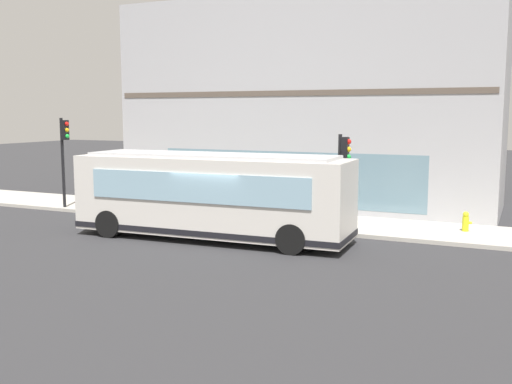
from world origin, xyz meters
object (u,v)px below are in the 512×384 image
fire_hydrant (466,221)px  pedestrian_by_light_pole (228,189)px  pedestrian_near_hydrant (327,192)px  traffic_light_down_block (64,145)px  newspaper_vending_box (160,196)px  city_bus_nearside (211,196)px  traffic_light_near_corner (343,164)px

fire_hydrant → pedestrian_by_light_pole: 9.83m
pedestrian_near_hydrant → traffic_light_down_block: bearing=103.4°
traffic_light_down_block → newspaper_vending_box: traffic_light_down_block is taller
traffic_light_down_block → pedestrian_by_light_pole: 7.98m
pedestrian_near_hydrant → pedestrian_by_light_pole: bearing=106.1°
city_bus_nearside → traffic_light_down_block: bearing=73.5°
traffic_light_near_corner → traffic_light_down_block: (-0.08, 13.19, 0.38)m
pedestrian_near_hydrant → pedestrian_by_light_pole: 4.27m
traffic_light_down_block → traffic_light_near_corner: bearing=-89.6°
pedestrian_near_hydrant → fire_hydrant: bearing=-99.8°
traffic_light_near_corner → traffic_light_down_block: size_ratio=0.87×
traffic_light_near_corner → newspaper_vending_box: (2.21, 9.57, -2.04)m
traffic_light_near_corner → city_bus_nearside: bearing=125.0°
pedestrian_by_light_pole → pedestrian_near_hydrant: bearing=-73.9°
city_bus_nearside → pedestrian_near_hydrant: size_ratio=5.66×
fire_hydrant → pedestrian_by_light_pole: size_ratio=0.41×
city_bus_nearside → newspaper_vending_box: (5.02, 5.56, -0.95)m
city_bus_nearside → traffic_light_down_block: traffic_light_down_block is taller
pedestrian_by_light_pole → traffic_light_near_corner: bearing=-105.2°
traffic_light_near_corner → pedestrian_near_hydrant: bearing=28.7°
traffic_light_down_block → pedestrian_near_hydrant: (2.78, -11.71, -1.83)m
city_bus_nearside → traffic_light_near_corner: (2.81, -4.01, 1.09)m
newspaper_vending_box → pedestrian_near_hydrant: bearing=-86.6°
city_bus_nearside → newspaper_vending_box: bearing=47.9°
pedestrian_near_hydrant → newspaper_vending_box: bearing=93.4°
pedestrian_by_light_pole → newspaper_vending_box: pedestrian_by_light_pole is taller
city_bus_nearside → fire_hydrant: city_bus_nearside is taller
pedestrian_near_hydrant → newspaper_vending_box: (-0.48, 8.10, -0.58)m
pedestrian_by_light_pole → city_bus_nearside: bearing=-160.1°
city_bus_nearside → traffic_light_down_block: (2.72, 9.18, 1.47)m
city_bus_nearside → newspaper_vending_box: city_bus_nearside is taller
city_bus_nearside → fire_hydrant: (4.52, -8.24, -1.04)m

